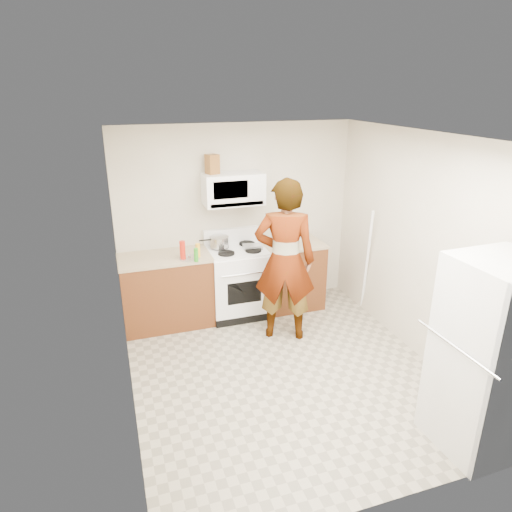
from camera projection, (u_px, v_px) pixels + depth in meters
name	position (u px, v px, depth m)	size (l,w,h in m)	color
floor	(284.00, 371.00, 4.99)	(3.60, 3.60, 0.00)	gray
back_wall	(237.00, 219.00, 6.14)	(3.20, 0.02, 2.50)	beige
right_wall	(421.00, 248.00, 5.02)	(0.02, 3.60, 2.50)	beige
cabinet_left	(167.00, 292.00, 5.85)	(1.12, 0.62, 0.90)	#5B2A15
counter_left	(164.00, 258.00, 5.69)	(1.14, 0.64, 0.04)	tan
cabinet_right	(291.00, 275.00, 6.36)	(0.80, 0.62, 0.90)	#5B2A15
counter_right	(292.00, 244.00, 6.19)	(0.82, 0.64, 0.04)	tan
gas_range	(237.00, 280.00, 6.11)	(0.76, 0.65, 1.13)	white
microwave	(233.00, 189.00, 5.79)	(0.76, 0.38, 0.40)	white
person	(285.00, 261.00, 5.38)	(0.72, 0.47, 1.98)	tan
fridge	(489.00, 357.00, 3.72)	(0.70, 0.70, 1.70)	silver
kettle	(296.00, 233.00, 6.28)	(0.14, 0.14, 0.17)	white
jug	(212.00, 164.00, 5.64)	(0.14, 0.14, 0.24)	brown
saucepan	(219.00, 242.00, 5.94)	(0.24, 0.24, 0.13)	#B1B0B4
tray	(253.00, 247.00, 5.96)	(0.25, 0.16, 0.05)	silver
bottle_spray	(183.00, 250.00, 5.54)	(0.07, 0.07, 0.24)	#B81D0D
bottle_hot_sauce	(198.00, 250.00, 5.62)	(0.06, 0.06, 0.18)	#F1AA1A
bottle_green_cap	(196.00, 255.00, 5.49)	(0.05, 0.05, 0.17)	#248918
pot_lid	(190.00, 258.00, 5.60)	(0.26, 0.26, 0.01)	white
broom	(367.00, 261.00, 6.05)	(0.03, 0.03, 1.48)	white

